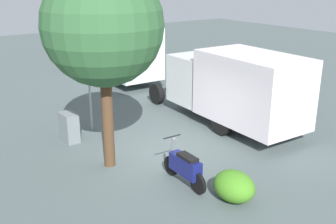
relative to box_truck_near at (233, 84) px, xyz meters
name	(u,v)px	position (x,y,z in m)	size (l,w,h in m)	color
ground_plane	(163,153)	(-0.59, 3.56, -1.58)	(60.00, 60.00, 0.00)	#475353
box_truck_near	(233,84)	(0.00, 0.00, 0.00)	(7.20, 2.48, 2.83)	black
box_truck_far	(119,50)	(8.44, 0.05, 0.05)	(6.86, 2.39, 2.98)	black
motorcycle	(185,167)	(-2.59, 4.23, -1.06)	(1.81, 0.55, 1.20)	black
stop_sign	(88,74)	(2.65, 4.47, 0.51)	(0.71, 0.33, 3.12)	#9E9EA3
street_tree	(103,26)	(-0.38, 5.32, 2.50)	(3.30, 3.30, 5.75)	#47301E
utility_cabinet	(69,127)	(2.04, 5.56, -1.08)	(0.73, 0.44, 1.00)	slate
bike_rack_hoop	(108,137)	(1.62, 4.33, -1.58)	(0.85, 0.85, 0.05)	#B7B7BC
shrub_near_sign	(234,186)	(-3.95, 3.73, -1.19)	(1.13, 0.93, 0.77)	#3F7B1F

